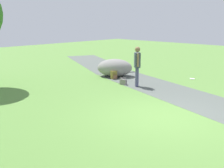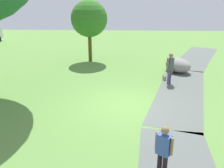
# 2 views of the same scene
# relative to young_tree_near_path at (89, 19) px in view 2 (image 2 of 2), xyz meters

# --- Properties ---
(ground_plane) EXTENTS (48.00, 48.00, 0.00)m
(ground_plane) POSITION_rel_young_tree_near_path_xyz_m (-7.64, -2.49, -3.07)
(ground_plane) COLOR #5F8D40
(footpath_segment_mid) EXTENTS (8.31, 4.46, 0.01)m
(footpath_segment_mid) POSITION_rel_young_tree_near_path_xyz_m (-5.85, -5.40, -3.07)
(footpath_segment_mid) COLOR #585F59
(footpath_segment_mid) RESTS_ON ground
(footpath_segment_far) EXTENTS (8.19, 5.49, 0.01)m
(footpath_segment_far) POSITION_rel_young_tree_near_path_xyz_m (1.58, -8.29, -3.07)
(footpath_segment_far) COLOR #585F59
(footpath_segment_far) RESTS_ON ground
(young_tree_near_path) EXTENTS (2.58, 2.58, 4.38)m
(young_tree_near_path) POSITION_rel_young_tree_near_path_xyz_m (0.00, 0.00, 0.00)
(young_tree_near_path) COLOR brown
(young_tree_near_path) RESTS_ON ground
(lawn_boulder) EXTENTS (2.14, 2.06, 0.90)m
(lawn_boulder) POSITION_rel_young_tree_near_path_xyz_m (-2.42, -5.94, -2.63)
(lawn_boulder) COLOR gray
(lawn_boulder) RESTS_ON ground
(woman_with_handbag) EXTENTS (0.43, 0.42, 1.74)m
(woman_with_handbag) POSITION_rel_young_tree_near_path_xyz_m (-4.62, -5.01, -2.06)
(woman_with_handbag) COLOR #49466E
(woman_with_handbag) RESTS_ON ground
(man_near_boulder) EXTENTS (0.41, 0.43, 1.59)m
(man_near_boulder) POSITION_rel_young_tree_near_path_xyz_m (-12.18, -3.49, -2.16)
(man_near_boulder) COLOR black
(man_near_boulder) RESTS_ON ground
(handbag_on_grass) EXTENTS (0.33, 0.31, 0.31)m
(handbag_on_grass) POSITION_rel_young_tree_near_path_xyz_m (-3.97, -4.85, -2.93)
(handbag_on_grass) COLOR gray
(handbag_on_grass) RESTS_ON ground
(backpack_by_boulder) EXTENTS (0.31, 0.32, 0.40)m
(backpack_by_boulder) POSITION_rel_young_tree_near_path_xyz_m (-2.83, -5.44, -2.88)
(backpack_by_boulder) COLOR olive
(backpack_by_boulder) RESTS_ON ground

